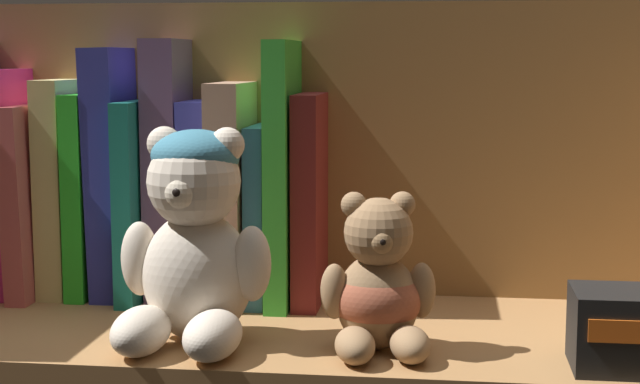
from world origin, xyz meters
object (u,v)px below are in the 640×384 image
Objects in this scene: book_6 at (118,172)px; book_12 at (287,171)px; book_8 at (172,169)px; book_13 at (313,197)px; book_9 at (205,199)px; book_2 at (12,180)px; book_3 at (41,198)px; book_11 at (265,211)px; teddy_bear_smaller at (378,289)px; book_5 at (91,193)px; book_4 at (66,186)px; book_10 at (237,190)px; book_7 at (145,198)px; teddy_bear_larger at (194,242)px.

book_6 is 16.42cm from book_12.
book_8 is 13.74cm from book_13.
book_13 reaches higher than book_9.
book_2 is 3.32cm from book_3.
book_2 reaches higher than book_13.
book_11 is 0.85× the size of book_13.
book_12 is 3.39cm from book_13.
book_9 is 24.30cm from teddy_bear_smaller.
book_5 is (5.05, 0.00, 0.53)cm from book_3.
book_11 is at bearing 0.00° from book_4.
book_4 reaches higher than book_9.
book_12 reaches higher than book_9.
book_13 is (2.42, 0.00, -2.38)cm from book_12.
book_9 is (8.51, 0.00, -2.41)cm from book_6.
book_10 is (16.81, 0.00, -0.10)cm from book_4.
book_7 is 3.91cm from book_8.
book_9 is at bearing 0.00° from book_6.
book_3 is at bearing 180.00° from book_13.
book_4 is at bearing 136.68° from teddy_bear_larger.
book_4 is at bearing 152.68° from teddy_bear_smaller.
book_7 is at bearing 119.47° from teddy_bear_larger.
book_13 is at bearing 0.00° from book_10.
book_4 is 1.01× the size of book_10.
book_13 is (26.55, 0.00, 0.58)cm from book_3.
book_7 is 11.71cm from book_11.
book_10 is 1.18× the size of teddy_bear_larger.
book_6 reaches higher than book_7.
book_6 reaches higher than book_2.
book_5 is 3.41cm from book_6.
book_13 is (4.56, 0.00, 1.46)cm from book_11.
book_11 is at bearing 0.00° from book_9.
book_2 reaches higher than book_5.
book_6 is 5.33cm from book_8.
book_12 is (11.10, 0.00, -0.08)cm from book_8.
book_10 is at bearing 0.00° from book_4.
book_6 is at bearing 180.00° from book_7.
book_10 is at bearing 180.00° from book_11.
book_5 reaches higher than book_3.
book_13 is (24.01, 0.00, -0.59)cm from book_4.
book_7 is at bearing 180.00° from book_8.
book_12 is 1.95× the size of teddy_bear_smaller.
teddy_bear_larger is (22.08, -15.71, -2.59)cm from book_2.
book_9 is 8.37cm from book_12.
book_5 is 0.82× the size of book_6.
teddy_bear_smaller is (31.28, -16.16, -5.38)cm from book_4.
book_11 is (16.94, 0.00, -1.40)cm from book_5.
book_8 is 4.26cm from book_9.
teddy_bear_smaller is at bearing -23.76° from book_2.
teddy_bear_larger is at bearing -47.98° from book_5.
teddy_bear_smaller is (14.62, -0.44, -3.28)cm from teddy_bear_larger.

